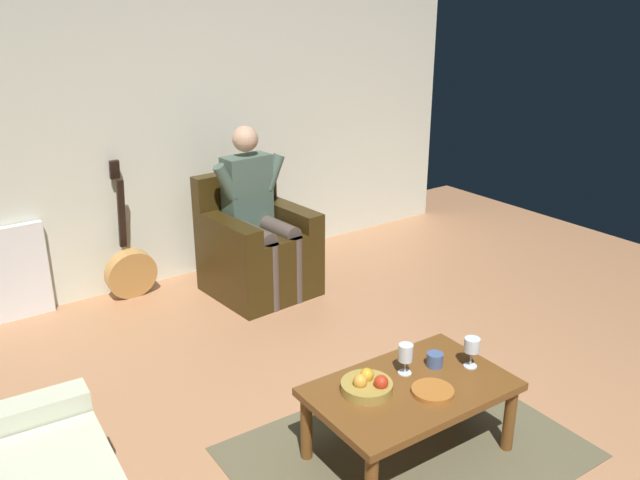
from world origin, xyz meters
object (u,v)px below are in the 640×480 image
person_seated (257,208)px  wine_glass_far (472,347)px  guitar (130,269)px  candle_jar (435,360)px  fruit_bowl (367,385)px  armchair (257,250)px  wine_glass_near (405,355)px  coffee_table (411,395)px  decorative_dish (433,391)px

person_seated → wine_glass_far: bearing=85.4°
guitar → wine_glass_far: (-0.82, 2.67, 0.28)m
wine_glass_far → candle_jar: (0.15, -0.11, -0.08)m
person_seated → wine_glass_far: person_seated is taller
wine_glass_far → candle_jar: wine_glass_far is taller
person_seated → fruit_bowl: bearing=69.5°
armchair → candle_jar: armchair is taller
armchair → wine_glass_near: armchair is taller
person_seated → coffee_table: bearing=75.5°
guitar → fruit_bowl: 2.56m
person_seated → coffee_table: size_ratio=1.28×
decorative_dish → armchair: bearing=-99.0°
coffee_table → fruit_bowl: fruit_bowl is taller
guitar → coffee_table: bearing=99.7°
armchair → wine_glass_near: (0.35, 2.06, 0.17)m
person_seated → wine_glass_far: (0.03, 2.18, -0.17)m
armchair → person_seated: person_seated is taller
candle_jar → fruit_bowl: bearing=-2.8°
person_seated → coffee_table: person_seated is taller
armchair → fruit_bowl: 2.16m
armchair → guitar: (0.85, -0.47, -0.11)m
guitar → wine_glass_far: size_ratio=6.55×
coffee_table → candle_jar: size_ratio=11.88×
guitar → candle_jar: (-0.68, 2.56, 0.21)m
armchair → wine_glass_near: 2.09m
fruit_bowl → person_seated: bearing=-106.6°
armchair → candle_jar: bearing=81.4°
wine_glass_near → wine_glass_far: wine_glass_near is taller
guitar → decorative_dish: size_ratio=5.18×
wine_glass_far → fruit_bowl: bearing=-12.9°
coffee_table → candle_jar: bearing=-164.0°
wine_glass_far → fruit_bowl: (0.58, -0.13, -0.08)m
wine_glass_near → coffee_table: bearing=64.0°
wine_glass_near → decorative_dish: (0.01, 0.21, -0.10)m
coffee_table → person_seated: bearing=-100.6°
wine_glass_near → candle_jar: size_ratio=1.92×
person_seated → guitar: size_ratio=1.21×
armchair → decorative_dish: 2.30m
guitar → decorative_dish: bearing=100.1°
wine_glass_near → wine_glass_far: size_ratio=1.01×
fruit_bowl → candle_jar: (-0.43, 0.02, 0.00)m
armchair → decorative_dish: bearing=77.1°
candle_jar → coffee_table: bearing=16.0°
wine_glass_near → candle_jar: bearing=167.6°
wine_glass_near → armchair: bearing=-99.6°
guitar → decorative_dish: 2.79m
wine_glass_far → wine_glass_near: bearing=-24.9°
wine_glass_near → fruit_bowl: bearing=3.7°
guitar → decorative_dish: (-0.49, 2.74, 0.18)m
person_seated → wine_glass_near: 2.07m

